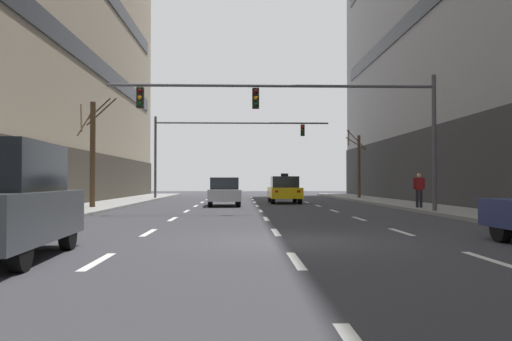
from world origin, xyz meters
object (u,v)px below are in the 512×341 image
Objects in this scene: pedestrian_0 at (419,188)px; street_tree_0 at (358,163)px; car_driving_0 at (2,201)px; car_driving_2 at (224,192)px; traffic_signal_0 at (309,109)px; street_tree_2 at (93,151)px; traffic_signal_1 at (215,139)px; taxi_driving_1 at (284,190)px.

street_tree_0 is at bearing 87.95° from pedestrian_0.
car_driving_0 reaches higher than car_driving_2.
pedestrian_0 is at bearing 24.92° from traffic_signal_0.
traffic_signal_0 reaches higher than street_tree_0.
street_tree_2 reaches higher than pedestrian_0.
traffic_signal_0 reaches higher than car_driving_2.
traffic_signal_1 is at bearing 69.26° from street_tree_2.
street_tree_0 is 0.98× the size of street_tree_2.
street_tree_2 is 3.32× the size of pedestrian_0.
taxi_driving_1 is 10.07m from pedestrian_0.
street_tree_2 reaches higher than car_driving_0.
traffic_signal_0 is at bearing 60.60° from car_driving_0.
car_driving_0 is 1.02× the size of car_driving_2.
traffic_signal_1 is (2.28, 29.54, 3.45)m from car_driving_0.
street_tree_0 is (12.93, 29.70, 1.66)m from car_driving_0.
traffic_signal_0 is 2.58× the size of street_tree_2.
traffic_signal_1 reaches higher than pedestrian_0.
car_driving_0 is 19.40m from pedestrian_0.
traffic_signal_1 is at bearing 85.60° from car_driving_0.
traffic_signal_0 reaches higher than street_tree_2.
pedestrian_0 is at bearing -56.68° from taxi_driving_1.
taxi_driving_1 reaches higher than car_driving_2.
taxi_driving_1 is 5.14m from car_driving_2.
traffic_signal_1 is at bearing 126.55° from taxi_driving_1.
street_tree_0 is at bearing 40.98° from street_tree_2.
car_driving_0 is 14.62m from traffic_signal_0.
traffic_signal_0 reaches higher than car_driving_0.
traffic_signal_0 is 1.06× the size of traffic_signal_1.
traffic_signal_1 reaches higher than car_driving_0.
pedestrian_0 is at bearing 50.25° from car_driving_0.
car_driving_0 is at bearing -79.85° from street_tree_2.
car_driving_0 is 24.32m from taxi_driving_1.
car_driving_2 is 0.80× the size of street_tree_2.
traffic_signal_0 is 17.77m from traffic_signal_1.
pedestrian_0 is at bearing -92.05° from street_tree_0.
traffic_signal_1 is 2.49× the size of street_tree_0.
street_tree_0 is at bearing 0.85° from traffic_signal_1.
street_tree_2 is at bearing -142.92° from taxi_driving_1.
taxi_driving_1 is at bearing 73.58° from car_driving_0.
street_tree_2 is at bearing -148.93° from car_driving_2.
car_driving_2 is 10.59m from traffic_signal_1.
traffic_signal_1 is at bearing -179.15° from street_tree_0.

